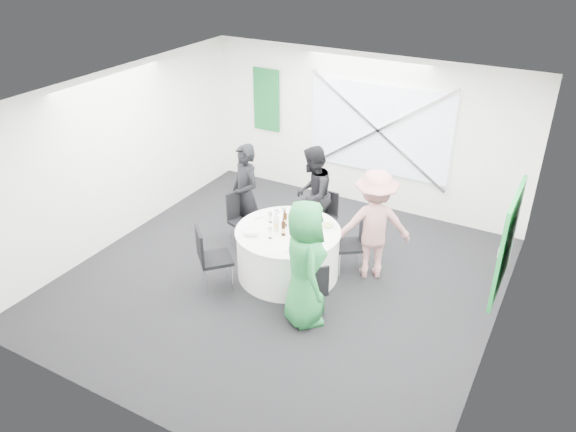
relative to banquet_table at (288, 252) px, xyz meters
The scene contains 44 objects.
floor 0.43m from the banquet_table, 90.00° to the right, with size 6.00×6.00×0.00m, color black.
ceiling 2.43m from the banquet_table, 90.00° to the right, with size 6.00×6.00×0.00m, color silver.
wall_back 2.98m from the banquet_table, 90.00° to the left, with size 6.00×6.00×0.00m, color white.
wall_front 3.36m from the banquet_table, 90.00° to the right, with size 6.00×6.00×0.00m, color white.
wall_left 3.17m from the banquet_table, behind, with size 6.00×6.00×0.00m, color white.
wall_right 3.17m from the banquet_table, ahead, with size 6.00×6.00×0.00m, color white.
window_panel 2.99m from the banquet_table, 83.80° to the left, with size 2.60×0.03×1.60m, color silver.
window_brace_a 2.96m from the banquet_table, 83.71° to the left, with size 0.05×0.05×3.16m, color silver.
window_brace_b 2.96m from the banquet_table, 83.71° to the left, with size 0.05×0.05×3.16m, color silver.
green_banner 3.65m from the banquet_table, 126.03° to the left, with size 0.55×0.04×1.20m, color #125E29.
green_sign 3.08m from the banquet_table, ahead, with size 0.05×1.20×1.40m, color #178334.
banquet_table is the anchor object (origin of this frame).
chair_back 1.22m from the banquet_table, 88.77° to the left, with size 0.39×0.40×0.85m.
chair_back_left 1.13m from the banquet_table, 160.53° to the left, with size 0.56×0.55×0.95m.
chair_back_right 1.03m from the banquet_table, 34.73° to the left, with size 0.58×0.58×0.91m.
chair_front_right 1.10m from the banquet_table, 44.03° to the right, with size 0.56×0.56×0.86m.
chair_front_left 1.20m from the banquet_table, 133.00° to the right, with size 0.63×0.63×0.99m.
person_man_back_left 1.31m from the banquet_table, 153.04° to the left, with size 0.62×0.41×1.69m, color black.
person_man_back 1.21m from the banquet_table, 98.28° to the left, with size 0.80×0.44×1.64m, color black.
person_woman_pink 1.34m from the banquet_table, 28.98° to the left, with size 1.10×0.51×1.71m, color tan.
person_woman_green 1.21m from the banquet_table, 49.47° to the right, with size 0.86×0.56×1.77m, color #23823D.
plate_back 0.69m from the banquet_table, 86.38° to the left, with size 0.27×0.27×0.01m.
plate_back_left 0.63m from the banquet_table, 151.66° to the left, with size 0.25×0.25×0.01m.
plate_back_right 0.72m from the banquet_table, 38.80° to the left, with size 0.25×0.25×0.04m.
plate_front_right 0.67m from the banquet_table, 33.11° to the right, with size 0.27×0.27×0.04m.
plate_front_left 0.67m from the banquet_table, 149.46° to the right, with size 0.26×0.26×0.01m.
napkin 0.69m from the banquet_table, 136.60° to the right, with size 0.20×0.13×0.05m, color white.
beer_bottle_a 0.50m from the banquet_table, 136.07° to the left, with size 0.06×0.06×0.26m.
beer_bottle_b 0.50m from the banquet_table, 103.61° to the left, with size 0.06×0.06×0.25m.
beer_bottle_c 0.50m from the banquet_table, ahead, with size 0.06×0.06×0.26m.
beer_bottle_d 0.51m from the banquet_table, 86.72° to the right, with size 0.06×0.06×0.27m.
green_water_bottle 0.51m from the banquet_table, 12.89° to the left, with size 0.08×0.08×0.29m.
clear_water_bottle 0.53m from the banquet_table, 145.12° to the right, with size 0.08×0.08×0.31m.
wine_glass_a 0.63m from the banquet_table, 128.22° to the left, with size 0.07×0.07×0.17m.
wine_glass_b 0.61m from the banquet_table, 110.30° to the right, with size 0.07×0.07×0.17m.
wine_glass_c 0.62m from the banquet_table, 166.49° to the left, with size 0.07×0.07×0.17m.
wine_glass_d 0.62m from the banquet_table, 147.40° to the left, with size 0.07×0.07×0.17m.
wine_glass_e 0.65m from the banquet_table, 30.58° to the right, with size 0.07×0.07×0.17m.
fork_a 0.69m from the banquet_table, 136.77° to the left, with size 0.01×0.15×0.01m, color silver.
knife_a 0.69m from the banquet_table, behind, with size 0.01×0.15×0.01m, color silver.
fork_b 0.69m from the banquet_table, 58.08° to the right, with size 0.01×0.15×0.01m, color silver.
knife_b 0.69m from the banquet_table, 24.52° to the right, with size 0.01×0.15×0.01m, color silver.
fork_c 0.69m from the banquet_table, 72.16° to the left, with size 0.01×0.15×0.01m, color silver.
knife_c 0.69m from the banquet_table, 111.84° to the left, with size 0.01×0.15×0.01m, color silver.
Camera 1 is at (3.46, -6.03, 4.86)m, focal length 35.00 mm.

